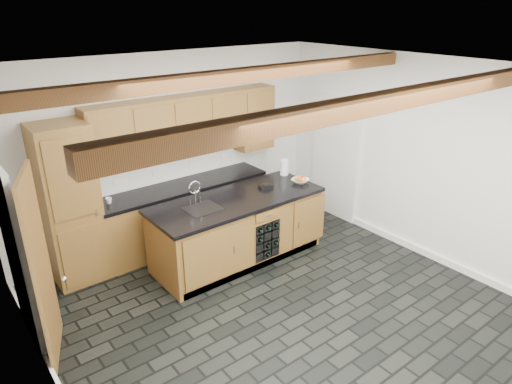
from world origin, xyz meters
TOP-DOWN VIEW (x-y plane):
  - ground at (0.00, 0.00)m, footprint 5.00×5.00m
  - room_shell at (-0.09, 0.53)m, footprint 5.01×5.00m
  - back_cabinetry at (-0.38, 2.24)m, footprint 3.65×0.62m
  - island at (0.31, 1.28)m, footprint 2.48×0.96m
  - faucet at (-0.25, 1.33)m, footprint 0.45×0.40m
  - kitchen_scale at (0.85, 1.35)m, footprint 0.22×0.15m
  - fruit_bowl at (1.38, 1.19)m, footprint 0.31×0.31m
  - fruit_cluster at (1.38, 1.19)m, footprint 0.16×0.17m
  - paper_towel at (1.42, 1.60)m, footprint 0.13×0.13m
  - mug at (-1.15, 2.21)m, footprint 0.10×0.10m

SIDE VIEW (x-z plane):
  - ground at x=0.00m, z-range 0.00..0.00m
  - island at x=0.31m, z-range 0.00..0.93m
  - kitchen_scale at x=0.85m, z-range 0.93..0.99m
  - fruit_bowl at x=1.38m, z-range 0.93..0.99m
  - faucet at x=-0.25m, z-range 0.79..1.14m
  - mug at x=-1.15m, z-range 0.93..1.01m
  - back_cabinetry at x=-0.38m, z-range -0.12..2.08m
  - fruit_cluster at x=1.38m, z-range 0.96..1.03m
  - paper_towel at x=1.42m, z-range 0.93..1.18m
  - room_shell at x=-0.09m, z-range -0.97..4.03m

